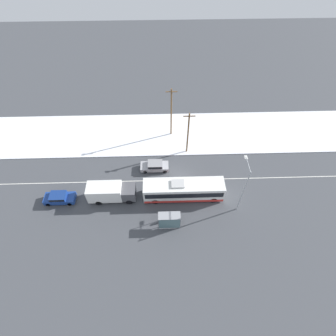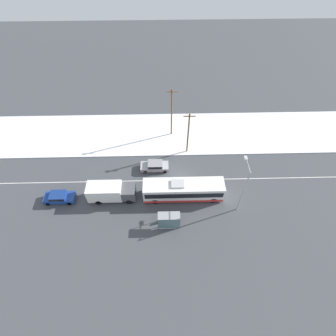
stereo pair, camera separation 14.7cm
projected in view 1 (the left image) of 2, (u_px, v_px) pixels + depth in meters
ground_plane at (181, 180)px, 40.01m from camera, size 120.00×120.00×0.00m
snow_lot at (178, 133)px, 46.59m from camera, size 80.00×10.66×0.12m
lane_marking_center at (181, 180)px, 40.01m from camera, size 60.00×0.12×0.00m
city_bus at (184, 190)px, 36.97m from camera, size 11.30×2.57×3.14m
box_truck at (111, 192)px, 36.70m from camera, size 6.68×2.30×2.83m
sedan_car at (155, 166)px, 40.80m from camera, size 4.36×1.80×1.44m
parked_car_near_truck at (59, 198)px, 37.01m from camera, size 4.30×1.80×1.47m
pedestrian_at_stop at (172, 215)px, 34.92m from camera, size 0.65×0.29×1.82m
bus_shelter at (169, 220)px, 33.77m from camera, size 2.88×1.20×2.40m
streetlamp at (244, 184)px, 33.05m from camera, size 0.36×2.79×8.35m
utility_pole_roadside at (188, 133)px, 40.60m from camera, size 1.80×0.24×7.98m
utility_pole_snowlot at (171, 112)px, 42.80m from camera, size 1.80×0.24×9.25m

